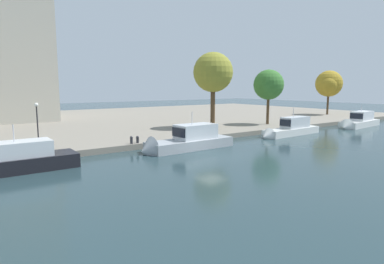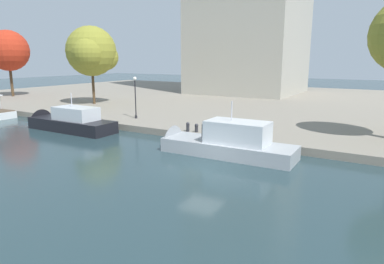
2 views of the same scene
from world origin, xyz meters
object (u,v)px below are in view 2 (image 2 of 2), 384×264
object	(u,v)px
mooring_bollard_1	(196,128)
lamp_post	(135,94)
tree_3	(92,52)
motor_yacht_2	(220,144)
mooring_bollard_0	(188,127)
motor_yacht_1	(67,123)
tree_0	(8,51)

from	to	relation	value
mooring_bollard_1	lamp_post	world-z (taller)	lamp_post
lamp_post	tree_3	bearing A→B (deg)	153.77
motor_yacht_2	mooring_bollard_1	world-z (taller)	motor_yacht_2
mooring_bollard_1	tree_3	size ratio (longest dim) A/B	0.07
mooring_bollard_0	tree_3	xyz separation A→B (m)	(-21.08, 9.25, 6.68)
motor_yacht_1	tree_3	distance (m)	16.77
motor_yacht_2	tree_0	size ratio (longest dim) A/B	0.99
motor_yacht_2	lamp_post	world-z (taller)	lamp_post
mooring_bollard_0	mooring_bollard_1	world-z (taller)	mooring_bollard_0
motor_yacht_2	lamp_post	xyz separation A→B (m)	(-13.06, 6.11, 2.48)
mooring_bollard_0	lamp_post	size ratio (longest dim) A/B	0.19
lamp_post	tree_0	xyz separation A→B (m)	(-32.16, 6.22, 4.89)
mooring_bollard_1	tree_3	distance (m)	24.62
lamp_post	mooring_bollard_0	bearing A→B (deg)	-19.61
motor_yacht_2	mooring_bollard_0	distance (m)	5.66
motor_yacht_1	motor_yacht_2	distance (m)	16.75
mooring_bollard_0	mooring_bollard_1	xyz separation A→B (m)	(0.79, 0.16, -0.04)
mooring_bollard_0	tree_3	size ratio (longest dim) A/B	0.08
tree_3	tree_0	bearing A→B (deg)	-179.86
mooring_bollard_1	mooring_bollard_0	bearing A→B (deg)	-168.51
motor_yacht_2	tree_0	xyz separation A→B (m)	(-45.21, 12.33, 7.38)
tree_0	mooring_bollard_0	bearing A→B (deg)	-12.80
mooring_bollard_1	tree_0	world-z (taller)	tree_0
mooring_bollard_0	tree_3	world-z (taller)	tree_3
motor_yacht_1	lamp_post	bearing A→B (deg)	-121.78
mooring_bollard_0	lamp_post	distance (m)	9.13
motor_yacht_2	mooring_bollard_1	bearing A→B (deg)	-41.37
lamp_post	motor_yacht_1	bearing A→B (deg)	-121.72
mooring_bollard_1	lamp_post	xyz separation A→B (m)	(-9.14, 2.82, 2.21)
mooring_bollard_0	lamp_post	bearing A→B (deg)	160.39
motor_yacht_2	mooring_bollard_0	bearing A→B (deg)	-34.99
motor_yacht_1	motor_yacht_2	xyz separation A→B (m)	(16.75, -0.13, 0.07)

